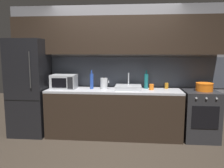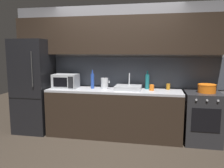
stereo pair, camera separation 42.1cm
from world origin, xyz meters
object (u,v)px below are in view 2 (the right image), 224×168
Objects in this scene: oven_range at (202,118)px; cooking_pot at (207,88)px; mug_amber at (168,87)px; kettle at (105,83)px; wine_bottle_teal at (147,81)px; refrigerator at (34,86)px; microwave at (66,81)px; wine_bottle_blue at (92,81)px; mug_orange at (152,88)px.

cooking_pot is at bearing 1.61° from oven_range.
cooking_pot reaches higher than mug_amber.
kettle is 0.66× the size of wine_bottle_teal.
microwave is (0.68, 0.02, 0.12)m from refrigerator.
oven_range is at bearing -11.37° from wine_bottle_teal.
oven_range is 1.96× the size of microwave.
wine_bottle_blue is at bearing 178.43° from oven_range.
kettle is 1.83m from cooking_pot.
microwave is at bearing -176.18° from wine_bottle_blue.
refrigerator is 3.27m from cooking_pot.
cooking_pot is (0.94, -0.04, 0.02)m from mug_orange.
wine_bottle_blue reaches higher than cooking_pot.
wine_bottle_blue is 3.29× the size of mug_amber.
kettle is at bearing -171.59° from wine_bottle_teal.
wine_bottle_blue is (-1.03, -0.14, 0.00)m from wine_bottle_teal.
wine_bottle_teal is (1.56, 0.18, 0.01)m from microwave.
kettle is 0.77× the size of cooking_pot.
cooking_pot is at bearing -1.49° from wine_bottle_blue.
mug_amber reaches higher than oven_range.
kettle is at bearing 3.05° from refrigerator.
wine_bottle_teal reaches higher than kettle.
mug_orange is (0.09, -0.16, -0.09)m from wine_bottle_teal.
wine_bottle_blue is at bearing -174.34° from kettle.
microwave is 4.33× the size of mug_orange.
refrigerator is 3.25m from oven_range.
refrigerator is at bearing -175.39° from mug_amber.
mug_amber is (0.30, 0.18, 0.00)m from mug_orange.
refrigerator reaches higher than wine_bottle_teal.
microwave is 1.65m from mug_orange.
oven_range is at bearing -19.90° from mug_amber.
wine_bottle_blue is (-2.01, 0.05, 0.60)m from oven_range.
wine_bottle_teal reaches higher than cooking_pot.
mug_orange is (2.33, 0.04, 0.03)m from refrigerator.
refrigerator is 7.97× the size of kettle.
mug_amber reaches higher than mug_orange.
microwave reaches higher than mug_orange.
kettle is 2.17× the size of mug_orange.
kettle is at bearing 177.49° from oven_range.
wine_bottle_blue is 1.13m from mug_orange.
refrigerator reaches higher than mug_orange.
mug_amber is at bearing 2.48° from wine_bottle_teal.
cooking_pot is at bearing -0.41° from microwave.
refrigerator is at bearing -176.95° from kettle.
wine_bottle_teal is 1.17× the size of cooking_pot.
mug_amber is (0.39, 0.02, -0.09)m from wine_bottle_teal.
mug_amber is at bearing 30.50° from mug_orange.
wine_bottle_blue is at bearing 3.82° from microwave.
cooking_pot is at bearing -2.40° from kettle.
oven_range is 2.10m from wine_bottle_blue.
mug_orange is (1.65, 0.02, -0.08)m from microwave.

